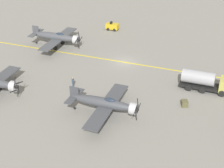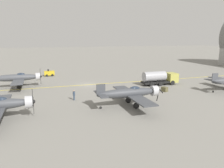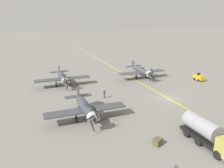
{
  "view_description": "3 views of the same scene",
  "coord_description": "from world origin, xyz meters",
  "views": [
    {
      "loc": [
        56.46,
        18.57,
        28.95
      ],
      "look_at": [
        13.38,
        2.61,
        3.15
      ],
      "focal_mm": 60.0,
      "sensor_mm": 36.0,
      "label": 1
    },
    {
      "loc": [
        45.82,
        -9.53,
        10.07
      ],
      "look_at": [
        11.69,
        1.67,
        2.41
      ],
      "focal_mm": 35.0,
      "sensor_mm": 36.0,
      "label": 2
    },
    {
      "loc": [
        24.02,
        31.88,
        14.78
      ],
      "look_at": [
        10.44,
        -2.53,
        3.32
      ],
      "focal_mm": 35.0,
      "sensor_mm": 36.0,
      "label": 3
    }
  ],
  "objects": [
    {
      "name": "taxiway_stripe",
      "position": [
        0.0,
        0.0,
        0.0
      ],
      "size": [
        0.3,
        160.0,
        0.01
      ],
      "primitive_type": "cube",
      "color": "yellow",
      "rests_on": "ground"
    },
    {
      "name": "ground_plane",
      "position": [
        0.0,
        0.0,
        0.0
      ],
      "size": [
        400.0,
        400.0,
        0.0
      ],
      "primitive_type": "plane",
      "color": "gray"
    },
    {
      "name": "airplane_near_center",
      "position": [
        -1.97,
        -14.29,
        2.01
      ],
      "size": [
        12.0,
        9.98,
        3.74
      ],
      "rotation": [
        0.0,
        0.0,
        -0.11
      ],
      "color": "#47494E",
      "rests_on": "ground"
    },
    {
      "name": "ground_crew_walking",
      "position": [
        11.13,
        -4.69,
        0.92
      ],
      "size": [
        0.37,
        0.37,
        1.69
      ],
      "color": "#334256",
      "rests_on": "ground"
    },
    {
      "name": "tow_tractor",
      "position": [
        -14.04,
        -7.5,
        0.79
      ],
      "size": [
        1.57,
        2.6,
        1.79
      ],
      "color": "gold",
      "rests_on": "ground"
    },
    {
      "name": "fuel_tanker",
      "position": [
        4.84,
        14.86,
        1.51
      ],
      "size": [
        2.68,
        8.0,
        2.98
      ],
      "color": "black",
      "rests_on": "ground"
    },
    {
      "name": "airplane_mid_right",
      "position": [
        16.8,
        2.83,
        2.01
      ],
      "size": [
        12.0,
        9.98,
        3.73
      ],
      "rotation": [
        0.0,
        0.0,
        0.03
      ],
      "color": "#404348",
      "rests_on": "ground"
    },
    {
      "name": "supply_crate_by_tanker",
      "position": [
        10.53,
        12.6,
        0.43
      ],
      "size": [
        1.3,
        1.2,
        0.87
      ],
      "primitive_type": "cube",
      "rotation": [
        0.0,
        0.0,
        0.39
      ],
      "color": "brown",
      "rests_on": "ground"
    }
  ]
}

